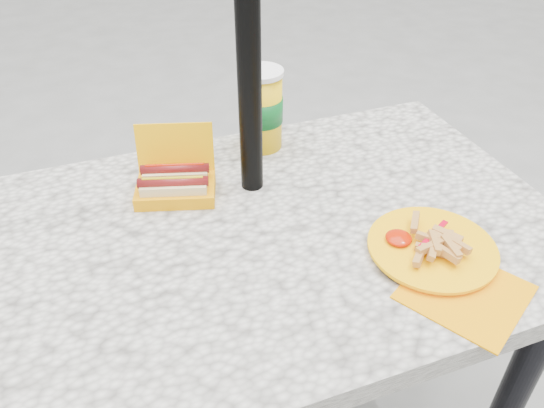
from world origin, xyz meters
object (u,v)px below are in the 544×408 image
object	(u,v)px
umbrella_pole	(248,35)
fries_plate	(434,251)
hotdog_box	(175,183)
soda_cup	(261,109)

from	to	relation	value
umbrella_pole	fries_plate	distance (m)	0.55
umbrella_pole	hotdog_box	size ratio (longest dim) A/B	10.73
hotdog_box	umbrella_pole	bearing A→B (deg)	8.40
soda_cup	umbrella_pole	bearing A→B (deg)	-116.57
umbrella_pole	fries_plate	xyz separation A→B (m)	(0.25, -0.35, -0.34)
umbrella_pole	fries_plate	size ratio (longest dim) A/B	5.92
fries_plate	hotdog_box	bearing A→B (deg)	138.48
umbrella_pole	soda_cup	xyz separation A→B (m)	(0.08, 0.16, -0.25)
fries_plate	soda_cup	size ratio (longest dim) A/B	1.82
hotdog_box	soda_cup	world-z (taller)	soda_cup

